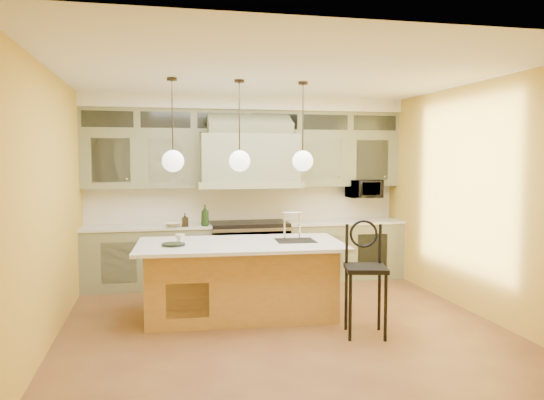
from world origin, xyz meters
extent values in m
plane|color=brown|center=(0.00, 0.00, 0.00)|extent=(5.00, 5.00, 0.00)
plane|color=white|center=(0.00, 0.00, 2.90)|extent=(5.00, 5.00, 0.00)
plane|color=gold|center=(0.00, 2.50, 1.45)|extent=(5.00, 0.00, 5.00)
plane|color=gold|center=(0.00, -2.50, 1.45)|extent=(5.00, 0.00, 5.00)
plane|color=gold|center=(-2.50, 0.00, 1.45)|extent=(0.00, 5.00, 5.00)
plane|color=gold|center=(2.50, 0.00, 1.45)|extent=(0.00, 5.00, 5.00)
cube|color=gray|center=(-1.55, 2.17, 0.45)|extent=(1.90, 0.65, 0.90)
cube|color=gray|center=(1.55, 2.17, 0.45)|extent=(1.90, 0.65, 0.90)
cube|color=white|center=(-1.55, 2.17, 0.92)|extent=(1.90, 0.68, 0.04)
cube|color=white|center=(1.55, 2.17, 0.92)|extent=(1.90, 0.68, 0.04)
cube|color=white|center=(0.00, 2.48, 1.22)|extent=(5.00, 0.04, 0.56)
cube|color=gray|center=(-1.62, 2.33, 1.93)|extent=(1.75, 0.35, 0.85)
cube|color=gray|center=(1.62, 2.33, 1.93)|extent=(1.75, 0.35, 0.85)
cube|color=gray|center=(0.00, 2.15, 1.95)|extent=(1.50, 0.70, 0.75)
cube|color=gray|center=(0.00, 2.15, 1.55)|extent=(1.60, 0.76, 0.10)
cube|color=#333833|center=(0.00, 2.33, 2.53)|extent=(5.00, 0.35, 0.35)
cube|color=white|center=(0.00, 2.31, 2.80)|extent=(5.00, 0.47, 0.20)
cube|color=silver|center=(0.00, 2.15, 0.45)|extent=(1.20, 0.70, 0.90)
cube|color=black|center=(0.00, 2.15, 0.93)|extent=(1.20, 0.70, 0.06)
cube|color=silver|center=(0.00, 1.83, 0.78)|extent=(1.20, 0.06, 0.14)
cube|color=olive|center=(-0.40, 0.45, 0.44)|extent=(2.32, 1.20, 0.88)
cube|color=white|center=(-0.40, 0.40, 0.90)|extent=(2.58, 1.47, 0.04)
cube|color=black|center=(0.30, 0.41, 0.90)|extent=(0.51, 0.46, 0.05)
cylinder|color=black|center=(0.61, -0.73, 0.36)|extent=(0.04, 0.04, 0.73)
cylinder|color=black|center=(0.97, -0.82, 0.36)|extent=(0.04, 0.04, 0.73)
cylinder|color=black|center=(0.69, -0.37, 0.36)|extent=(0.04, 0.04, 0.73)
cylinder|color=black|center=(1.06, -0.45, 0.36)|extent=(0.04, 0.04, 0.73)
cube|color=black|center=(0.83, -0.59, 0.75)|extent=(0.53, 0.53, 0.05)
torus|color=black|center=(0.88, -0.41, 1.10)|extent=(0.32, 0.10, 0.32)
imported|color=black|center=(1.95, 2.25, 1.45)|extent=(0.54, 0.37, 0.30)
imported|color=black|center=(-0.70, 1.92, 1.10)|extent=(0.13, 0.13, 0.32)
imported|color=black|center=(-1.00, 1.92, 1.04)|extent=(0.10, 0.10, 0.20)
imported|color=silver|center=(-1.17, 1.92, 0.97)|extent=(0.27, 0.27, 0.06)
imported|color=silver|center=(-1.13, 0.56, 0.97)|extent=(0.13, 0.13, 0.11)
cylinder|color=#2D2319|center=(-1.20, 0.45, 2.88)|extent=(0.12, 0.12, 0.03)
cylinder|color=#2D2319|center=(-1.20, 0.45, 2.44)|extent=(0.02, 0.02, 0.93)
sphere|color=white|center=(-1.20, 0.45, 1.92)|extent=(0.26, 0.26, 0.26)
cylinder|color=#2D2319|center=(-0.40, 0.45, 2.88)|extent=(0.12, 0.12, 0.03)
cylinder|color=#2D2319|center=(-0.40, 0.45, 2.44)|extent=(0.02, 0.02, 0.93)
sphere|color=white|center=(-0.40, 0.45, 1.92)|extent=(0.26, 0.26, 0.26)
cylinder|color=#2D2319|center=(0.40, 0.45, 2.88)|extent=(0.12, 0.12, 0.03)
cylinder|color=#2D2319|center=(0.40, 0.45, 2.44)|extent=(0.02, 0.02, 0.93)
sphere|color=white|center=(0.40, 0.45, 1.92)|extent=(0.26, 0.26, 0.26)
camera|label=1|loc=(-1.38, -5.97, 1.96)|focal=35.00mm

